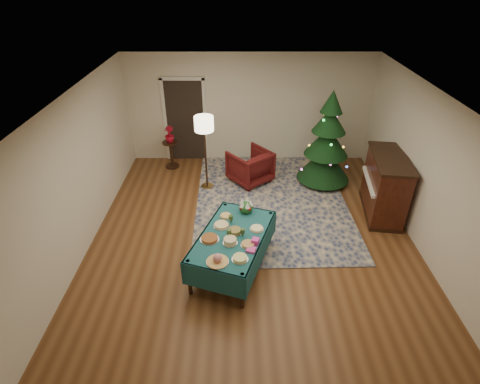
{
  "coord_description": "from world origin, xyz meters",
  "views": [
    {
      "loc": [
        -0.24,
        -5.41,
        4.48
      ],
      "look_at": [
        -0.23,
        0.39,
        0.87
      ],
      "focal_mm": 28.0,
      "sensor_mm": 36.0,
      "label": 1
    }
  ],
  "objects_px": {
    "buffet_table": "(233,241)",
    "side_table": "(171,155)",
    "piano": "(385,186)",
    "floor_lamp": "(204,128)",
    "armchair": "(250,165)",
    "gift_box": "(255,241)",
    "christmas_tree": "(327,143)",
    "potted_plant": "(170,138)"
  },
  "relations": [
    {
      "from": "side_table",
      "to": "piano",
      "type": "bearing_deg",
      "value": -23.56
    },
    {
      "from": "piano",
      "to": "buffet_table",
      "type": "bearing_deg",
      "value": -151.63
    },
    {
      "from": "buffet_table",
      "to": "gift_box",
      "type": "height_order",
      "value": "gift_box"
    },
    {
      "from": "side_table",
      "to": "christmas_tree",
      "type": "distance_m",
      "value": 3.79
    },
    {
      "from": "piano",
      "to": "side_table",
      "type": "bearing_deg",
      "value": 156.44
    },
    {
      "from": "floor_lamp",
      "to": "christmas_tree",
      "type": "xyz_separation_m",
      "value": [
        2.71,
        0.25,
        -0.46
      ]
    },
    {
      "from": "buffet_table",
      "to": "side_table",
      "type": "distance_m",
      "value": 3.98
    },
    {
      "from": "buffet_table",
      "to": "piano",
      "type": "xyz_separation_m",
      "value": [
        3.03,
        1.63,
        0.07
      ]
    },
    {
      "from": "floor_lamp",
      "to": "potted_plant",
      "type": "height_order",
      "value": "floor_lamp"
    },
    {
      "from": "armchair",
      "to": "piano",
      "type": "height_order",
      "value": "piano"
    },
    {
      "from": "armchair",
      "to": "potted_plant",
      "type": "xyz_separation_m",
      "value": [
        -1.95,
        0.73,
        0.37
      ]
    },
    {
      "from": "potted_plant",
      "to": "armchair",
      "type": "bearing_deg",
      "value": -20.52
    },
    {
      "from": "potted_plant",
      "to": "floor_lamp",
      "type": "bearing_deg",
      "value": -46.21
    },
    {
      "from": "potted_plant",
      "to": "christmas_tree",
      "type": "bearing_deg",
      "value": -11.58
    },
    {
      "from": "christmas_tree",
      "to": "buffet_table",
      "type": "bearing_deg",
      "value": -125.56
    },
    {
      "from": "buffet_table",
      "to": "gift_box",
      "type": "distance_m",
      "value": 0.46
    },
    {
      "from": "armchair",
      "to": "gift_box",
      "type": "bearing_deg",
      "value": 51.32
    },
    {
      "from": "armchair",
      "to": "floor_lamp",
      "type": "relative_size",
      "value": 0.5
    },
    {
      "from": "side_table",
      "to": "gift_box",
      "type": "bearing_deg",
      "value": -63.22
    },
    {
      "from": "armchair",
      "to": "christmas_tree",
      "type": "distance_m",
      "value": 1.8
    },
    {
      "from": "armchair",
      "to": "side_table",
      "type": "xyz_separation_m",
      "value": [
        -1.95,
        0.73,
        -0.1
      ]
    },
    {
      "from": "buffet_table",
      "to": "side_table",
      "type": "relative_size",
      "value": 2.91
    },
    {
      "from": "gift_box",
      "to": "floor_lamp",
      "type": "relative_size",
      "value": 0.06
    },
    {
      "from": "armchair",
      "to": "christmas_tree",
      "type": "relative_size",
      "value": 0.39
    },
    {
      "from": "christmas_tree",
      "to": "piano",
      "type": "relative_size",
      "value": 1.43
    },
    {
      "from": "buffet_table",
      "to": "christmas_tree",
      "type": "relative_size",
      "value": 0.91
    },
    {
      "from": "potted_plant",
      "to": "buffet_table",
      "type": "bearing_deg",
      "value": -66.43
    },
    {
      "from": "christmas_tree",
      "to": "piano",
      "type": "bearing_deg",
      "value": -52.9
    },
    {
      "from": "floor_lamp",
      "to": "armchair",
      "type": "bearing_deg",
      "value": 15.08
    },
    {
      "from": "potted_plant",
      "to": "piano",
      "type": "relative_size",
      "value": 0.26
    },
    {
      "from": "potted_plant",
      "to": "piano",
      "type": "distance_m",
      "value": 5.04
    },
    {
      "from": "buffet_table",
      "to": "christmas_tree",
      "type": "distance_m",
      "value": 3.59
    },
    {
      "from": "potted_plant",
      "to": "christmas_tree",
      "type": "height_order",
      "value": "christmas_tree"
    },
    {
      "from": "buffet_table",
      "to": "piano",
      "type": "height_order",
      "value": "piano"
    },
    {
      "from": "gift_box",
      "to": "potted_plant",
      "type": "height_order",
      "value": "potted_plant"
    },
    {
      "from": "gift_box",
      "to": "piano",
      "type": "distance_m",
      "value": 3.25
    },
    {
      "from": "gift_box",
      "to": "armchair",
      "type": "bearing_deg",
      "value": 90.06
    },
    {
      "from": "gift_box",
      "to": "piano",
      "type": "bearing_deg",
      "value": 34.76
    },
    {
      "from": "gift_box",
      "to": "side_table",
      "type": "height_order",
      "value": "gift_box"
    },
    {
      "from": "piano",
      "to": "gift_box",
      "type": "bearing_deg",
      "value": -145.24
    },
    {
      "from": "gift_box",
      "to": "side_table",
      "type": "bearing_deg",
      "value": 116.78
    },
    {
      "from": "floor_lamp",
      "to": "piano",
      "type": "height_order",
      "value": "floor_lamp"
    }
  ]
}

